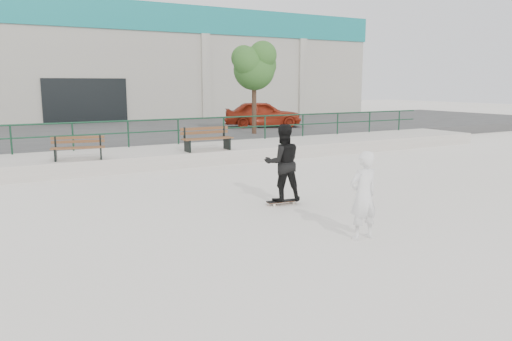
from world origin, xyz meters
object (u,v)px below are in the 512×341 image
red_car (263,114)px  skateboard (282,201)px  tree (255,65)px  standing_skater (283,163)px  bench_left (78,148)px  bench_right (207,139)px  seated_skater (363,196)px

red_car → skateboard: 16.01m
tree → standing_skater: size_ratio=2.35×
bench_left → standing_skater: bearing=-49.3°
bench_right → skateboard: bench_right is taller
tree → bench_right: bearing=-134.8°
bench_right → standing_skater: (-0.89, -6.48, 0.10)m
bench_left → standing_skater: (3.55, -6.47, 0.15)m
standing_skater → seated_skater: standing_skater is taller
standing_skater → red_car: bearing=-103.0°
bench_left → skateboard: 7.42m
standing_skater → bench_left: bearing=-45.8°
bench_right → tree: (4.52, 4.56, 2.83)m
skateboard → standing_skater: 0.95m
bench_left → seated_skater: size_ratio=1.01×
tree → red_car: tree is taller
bench_left → tree: size_ratio=0.39×
skateboard → standing_skater: standing_skater is taller
red_car → skateboard: (-7.61, -14.04, -1.15)m
bench_left → tree: tree is taller
red_car → seated_skater: 18.76m
tree → standing_skater: bearing=-116.1°
bench_right → standing_skater: bearing=-97.4°
red_car → seated_skater: red_car is taller
seated_skater → bench_right: bearing=-95.4°
standing_skater → seated_skater: 3.04m
tree → seated_skater: bearing=-111.6°
bench_right → tree: bearing=45.6°
red_car → skateboard: size_ratio=5.33×
tree → red_car: (2.20, 3.00, -2.53)m
tree → seated_skater: tree is taller
tree → bench_left: bearing=-153.0°
bench_left → red_car: red_car is taller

